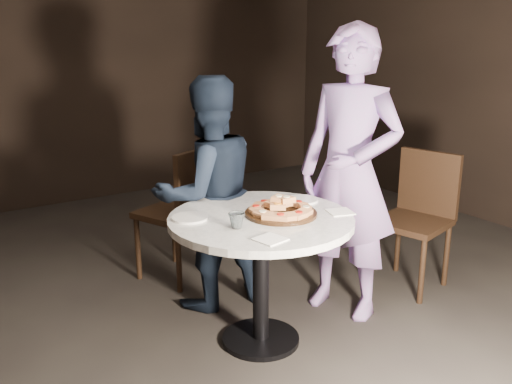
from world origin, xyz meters
TOP-DOWN VIEW (x-y plane):
  - floor at (0.00, 0.00)m, footprint 7.00×7.00m
  - table at (-0.06, 0.01)m, footprint 1.31×1.31m
  - serving_board at (0.05, -0.03)m, footprint 0.48×0.48m
  - focaccia_pile at (0.04, -0.03)m, footprint 0.36×0.36m
  - plate_left at (-0.41, 0.19)m, footprint 0.25×0.25m
  - plate_right at (0.31, 0.12)m, footprint 0.26×0.26m
  - water_glass at (-0.27, -0.08)m, footprint 0.11×0.11m
  - napkin_near at (-0.23, -0.32)m, footprint 0.16×0.16m
  - napkin_far at (0.35, -0.18)m, footprint 0.17×0.17m
  - chair_far at (-0.02, 1.04)m, footprint 0.61×0.62m
  - chair_right at (1.34, 0.08)m, footprint 0.57×0.55m
  - diner_navy at (-0.06, 0.63)m, footprint 0.76×0.61m
  - diner_teal at (0.63, 0.05)m, footprint 0.65×0.78m

SIDE VIEW (x-z plane):
  - floor at x=0.00m, z-range 0.00..0.00m
  - chair_right at x=1.34m, z-range 0.07..1.03m
  - chair_far at x=-0.02m, z-range 0.08..1.06m
  - table at x=-0.06m, z-range 0.24..1.02m
  - diner_navy at x=-0.06m, z-range 0.00..1.51m
  - napkin_far at x=0.35m, z-range 0.78..0.78m
  - napkin_near at x=-0.23m, z-range 0.78..0.78m
  - plate_right at x=0.31m, z-range 0.78..0.79m
  - plate_left at x=-0.41m, z-range 0.78..0.79m
  - serving_board at x=0.05m, z-range 0.78..0.80m
  - water_glass at x=-0.27m, z-range 0.78..0.86m
  - focaccia_pile at x=0.04m, z-range 0.77..0.87m
  - diner_teal at x=0.63m, z-range 0.00..1.83m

